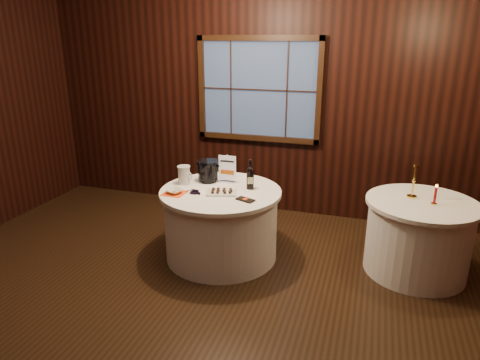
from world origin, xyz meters
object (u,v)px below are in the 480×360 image
(sign_stand, at_px, (228,173))
(port_bottle_right, at_px, (251,177))
(port_bottle_left, at_px, (250,176))
(cracker_bowl, at_px, (174,191))
(grape_bunch, at_px, (195,192))
(ice_bucket, at_px, (208,171))
(glass_pitcher, at_px, (184,175))
(brass_candlestick, at_px, (413,186))
(side_table, at_px, (418,237))
(chocolate_box, at_px, (245,200))
(chocolate_plate, at_px, (222,192))
(main_table, at_px, (221,223))
(red_candle, at_px, (435,197))

(sign_stand, relative_size, port_bottle_right, 1.15)
(port_bottle_left, relative_size, cracker_bowl, 2.06)
(port_bottle_right, xyz_separation_m, grape_bunch, (-0.49, -0.33, -0.10))
(port_bottle_left, bearing_deg, sign_stand, 136.43)
(ice_bucket, bearing_deg, grape_bunch, -87.26)
(glass_pitcher, bearing_deg, brass_candlestick, 24.48)
(port_bottle_right, bearing_deg, side_table, -9.53)
(side_table, height_order, chocolate_box, chocolate_box)
(port_bottle_left, bearing_deg, chocolate_box, -101.47)
(port_bottle_left, xyz_separation_m, chocolate_plate, (-0.24, -0.23, -0.12))
(main_table, xyz_separation_m, glass_pitcher, (-0.45, 0.07, 0.49))
(sign_stand, distance_m, red_candle, 2.11)
(ice_bucket, height_order, red_candle, ice_bucket)
(port_bottle_right, height_order, brass_candlestick, brass_candlestick)
(main_table, relative_size, sign_stand, 4.04)
(sign_stand, height_order, port_bottle_right, sign_stand)
(chocolate_plate, relative_size, red_candle, 1.77)
(port_bottle_right, bearing_deg, chocolate_box, -96.26)
(cracker_bowl, relative_size, brass_candlestick, 0.45)
(main_table, relative_size, chocolate_plate, 3.62)
(ice_bucket, distance_m, grape_bunch, 0.42)
(brass_candlestick, bearing_deg, chocolate_box, -159.37)
(port_bottle_right, xyz_separation_m, cracker_bowl, (-0.70, -0.39, -0.10))
(brass_candlestick, bearing_deg, port_bottle_left, -171.30)
(ice_bucket, height_order, cracker_bowl, ice_bucket)
(chocolate_box, height_order, glass_pitcher, glass_pitcher)
(side_table, height_order, grape_bunch, grape_bunch)
(main_table, xyz_separation_m, chocolate_plate, (0.04, -0.09, 0.40))
(glass_pitcher, relative_size, cracker_bowl, 1.30)
(chocolate_plate, height_order, glass_pitcher, glass_pitcher)
(main_table, height_order, brass_candlestick, brass_candlestick)
(main_table, xyz_separation_m, cracker_bowl, (-0.42, -0.24, 0.41))
(ice_bucket, distance_m, cracker_bowl, 0.51)
(brass_candlestick, bearing_deg, grape_bunch, -165.19)
(ice_bucket, xyz_separation_m, chocolate_box, (0.56, -0.43, -0.12))
(grape_bunch, height_order, red_candle, red_candle)
(chocolate_plate, distance_m, brass_candlestick, 1.92)
(port_bottle_right, xyz_separation_m, glass_pitcher, (-0.73, -0.09, -0.02))
(ice_bucket, bearing_deg, sign_stand, 9.68)
(chocolate_box, height_order, brass_candlestick, brass_candlestick)
(sign_stand, height_order, cracker_bowl, sign_stand)
(ice_bucket, bearing_deg, chocolate_box, -37.48)
(cracker_bowl, bearing_deg, sign_stand, 51.16)
(port_bottle_left, height_order, ice_bucket, port_bottle_left)
(brass_candlestick, bearing_deg, cracker_bowl, -165.01)
(side_table, relative_size, red_candle, 5.40)
(sign_stand, xyz_separation_m, port_bottle_right, (0.30, -0.11, 0.01))
(ice_bucket, distance_m, brass_candlestick, 2.14)
(sign_stand, xyz_separation_m, glass_pitcher, (-0.43, -0.20, -0.01))
(sign_stand, bearing_deg, brass_candlestick, 2.66)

